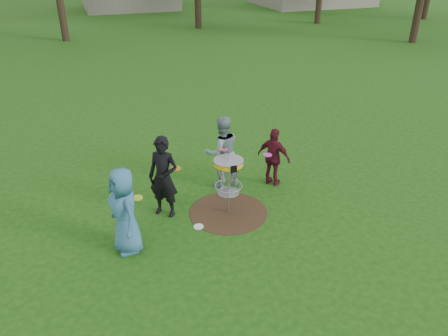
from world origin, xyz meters
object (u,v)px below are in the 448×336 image
object	(u,v)px
player_grey	(222,152)
disc_golf_basket	(229,173)
player_blue	(125,211)
player_black	(163,177)
player_maroon	(274,157)

from	to	relation	value
player_grey	disc_golf_basket	xyz separation A→B (m)	(-0.28, -1.25, 0.09)
player_blue	player_grey	bearing A→B (deg)	111.47
player_blue	player_black	distance (m)	1.42
player_maroon	disc_golf_basket	xyz separation A→B (m)	(-1.51, -0.88, 0.26)
player_grey	disc_golf_basket	world-z (taller)	player_grey
player_black	disc_golf_basket	distance (m)	1.43
player_blue	disc_golf_basket	distance (m)	2.42
player_blue	player_black	bearing A→B (deg)	122.37
player_grey	player_maroon	bearing A→B (deg)	162.95
player_blue	player_maroon	size ratio (longest dim) A/B	1.20
player_black	player_maroon	distance (m)	2.92
player_blue	player_black	size ratio (longest dim) A/B	0.96
player_black	disc_golf_basket	bearing A→B (deg)	20.69
player_grey	player_maroon	distance (m)	1.30
player_black	player_maroon	bearing A→B (deg)	47.02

